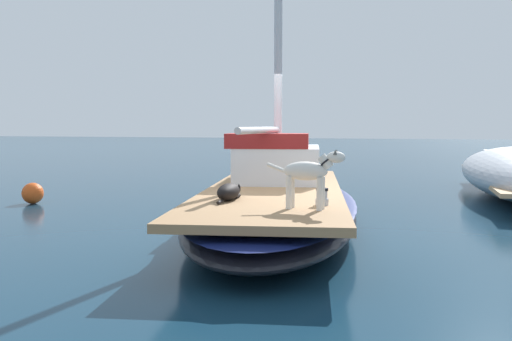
# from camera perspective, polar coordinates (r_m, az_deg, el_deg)

# --- Properties ---
(ground_plane) EXTENTS (120.00, 120.00, 0.00)m
(ground_plane) POSITION_cam_1_polar(r_m,az_deg,el_deg) (8.77, 1.86, -6.07)
(ground_plane) COLOR #143347
(sailboat_main) EXTENTS (3.79, 7.57, 0.66)m
(sailboat_main) POSITION_cam_1_polar(r_m,az_deg,el_deg) (8.72, 1.86, -3.91)
(sailboat_main) COLOR black
(sailboat_main) RESTS_ON ground
(cabin_house) EXTENTS (1.78, 2.44, 0.84)m
(cabin_house) POSITION_cam_1_polar(r_m,az_deg,el_deg) (9.76, 2.25, 0.97)
(cabin_house) COLOR silver
(cabin_house) RESTS_ON sailboat_main
(dog_white) EXTENTS (0.94, 0.24, 0.70)m
(dog_white) POSITION_cam_1_polar(r_m,az_deg,el_deg) (6.46, 5.50, -0.27)
(dog_white) COLOR silver
(dog_white) RESTS_ON sailboat_main
(dog_black) EXTENTS (0.30, 0.95, 0.22)m
(dog_black) POSITION_cam_1_polar(r_m,az_deg,el_deg) (7.27, -2.76, -2.20)
(dog_black) COLOR black
(dog_black) RESTS_ON sailboat_main
(deck_winch) EXTENTS (0.16, 0.16, 0.21)m
(deck_winch) POSITION_cam_1_polar(r_m,az_deg,el_deg) (6.83, 6.79, -2.74)
(deck_winch) COLOR #B7B7BC
(deck_winch) RESTS_ON sailboat_main
(mooring_buoy) EXTENTS (0.44, 0.44, 0.44)m
(mooring_buoy) POSITION_cam_1_polar(r_m,az_deg,el_deg) (12.48, -21.95, -2.18)
(mooring_buoy) COLOR #E55119
(mooring_buoy) RESTS_ON ground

